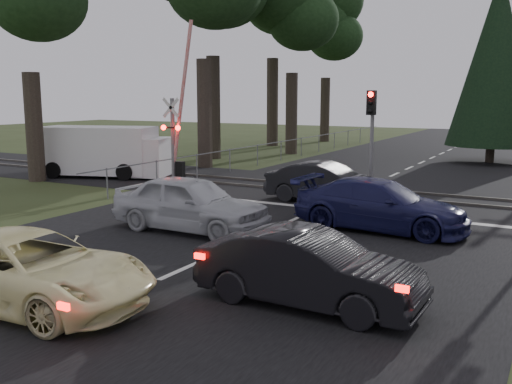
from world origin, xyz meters
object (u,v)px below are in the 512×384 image
Objects in this scene: blue_sedan at (380,205)px; dark_car_far at (326,183)px; white_van at (108,152)px; cream_coupe at (29,270)px; dark_hatchback at (309,269)px; crossing_signal at (177,139)px; silver_car at (190,204)px; traffic_signal_center at (371,126)px.

dark_car_far is (-3.00, 3.27, -0.00)m from blue_sedan.
blue_sedan is 0.78× the size of white_van.
dark_hatchback is at bearing -65.43° from cream_coupe.
crossing_signal reaches higher than cream_coupe.
blue_sedan is (4.02, 9.16, 0.05)m from cream_coupe.
blue_sedan is at bearing -35.15° from white_van.
dark_hatchback is 0.65× the size of white_van.
silver_car reaches higher than dark_hatchback.
crossing_signal is 14.96m from dark_hatchback.
crossing_signal reaches higher than dark_car_far.
traffic_signal_center is 13.19m from white_van.
dark_hatchback is 0.90× the size of silver_car.
dark_car_far is at bearing -24.35° from white_van.
blue_sedan is at bearing -27.55° from cream_coupe.
traffic_signal_center is at bearing -40.01° from dark_car_far.
crossing_signal is 7.21m from dark_car_far.
blue_sedan is (1.80, -4.63, -2.07)m from traffic_signal_center.
blue_sedan is at bearing -58.71° from silver_car.
traffic_signal_center is at bearing -17.87° from white_van.
dark_hatchback is (2.40, -11.28, -2.10)m from traffic_signal_center.
traffic_signal_center is 0.80× the size of blue_sedan.
silver_car is (-3.01, -7.42, -1.99)m from traffic_signal_center.
white_van is at bearing 34.46° from cream_coupe.
dark_car_far is at bearing -15.44° from silver_car.
crossing_signal is 8.36m from traffic_signal_center.
dark_hatchback is at bearing -44.23° from crossing_signal.
dark_car_far is (7.07, -0.46, -1.32)m from crossing_signal.
cream_coupe is 17.55m from white_van.
traffic_signal_center reaches higher than cream_coupe.
crossing_signal is at bearing 72.04° from blue_sedan.
dark_car_far is (1.02, 12.44, 0.04)m from cream_coupe.
dark_hatchback is 6.65m from silver_car.
crossing_signal is at bearing 46.91° from dark_hatchback.
dark_car_far is 0.68× the size of white_van.
traffic_signal_center is 0.86× the size of silver_car.
dark_hatchback is 0.84× the size of blue_sedan.
white_van is at bearing 54.96° from silver_car.
dark_car_far is 11.98m from white_van.
white_van reaches higher than cream_coupe.
dark_car_far is (1.81, 6.06, -0.08)m from silver_car.
crossing_signal reaches higher than silver_car.
traffic_signal_center is 0.62× the size of white_van.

